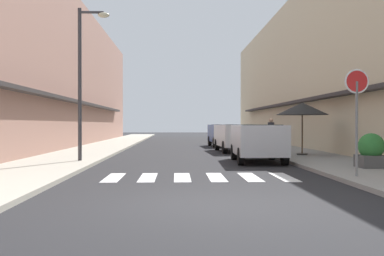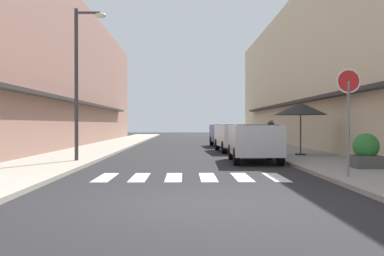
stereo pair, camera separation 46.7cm
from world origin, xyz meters
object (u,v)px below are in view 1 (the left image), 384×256
Objects in this scene: round_street_sign at (357,94)px; cafe_umbrella at (302,109)px; planter_corner at (371,151)px; parked_car_near at (258,139)px; pedestrian_walking_near at (271,133)px; parked_car_far at (224,133)px; parked_car_mid at (235,135)px; street_lamp at (85,68)px.

round_street_sign reaches higher than cafe_umbrella.
parked_car_near is at bearing 130.14° from planter_corner.
pedestrian_walking_near is at bearing 96.59° from planter_corner.
round_street_sign is 1.21× the size of cafe_umbrella.
parked_car_far is at bearing 103.54° from cafe_umbrella.
round_street_sign reaches higher than planter_corner.
parked_car_far is 16.47m from planter_corner.
parked_car_near is 2.44× the size of pedestrian_walking_near.
parked_car_mid is 12.84m from round_street_sign.
parked_car_far is at bearing 100.42° from planter_corner.
cafe_umbrella is at bearing 45.86° from parked_car_near.
round_street_sign is 1.67× the size of pedestrian_walking_near.
planter_corner is (2.98, -10.32, -0.28)m from parked_car_mid.
round_street_sign is (1.58, -18.54, 1.36)m from parked_car_far.
parked_car_mid and parked_car_far have the same top height.
round_street_sign reaches higher than parked_car_far.
street_lamp is 11.10m from pedestrian_walking_near.
pedestrian_walking_near is (8.46, 6.71, -2.59)m from street_lamp.
street_lamp is 9.62m from cafe_umbrella.
street_lamp is (-6.62, -13.02, 2.67)m from parked_car_far.
parked_car_near is 0.90× the size of parked_car_mid.
parked_car_far is 2.39× the size of pedestrian_walking_near.
parked_car_far is 18.66m from round_street_sign.
parked_car_near is 7.15m from street_lamp.
pedestrian_walking_near is at bearing 73.90° from parked_car_near.
parked_car_mid is at bearing -19.05° from pedestrian_walking_near.
parked_car_near is at bearing 68.23° from pedestrian_walking_near.
pedestrian_walking_near is (1.83, 6.36, 0.09)m from parked_car_near.
planter_corner is 9.96m from pedestrian_walking_near.
parked_car_mid is 5.08m from cafe_umbrella.
parked_car_near is 3.72m from cafe_umbrella.
parked_car_near and parked_car_mid have the same top height.
cafe_umbrella reaches higher than parked_car_near.
pedestrian_walking_near is (-1.14, 9.89, 0.37)m from planter_corner.
round_street_sign is at bearing -95.87° from cafe_umbrella.
parked_car_far is at bearing 90.00° from parked_car_mid.
street_lamp is (-8.20, 5.52, 1.31)m from round_street_sign.
round_street_sign is at bearing -85.13° from parked_car_far.
pedestrian_walking_near is (0.25, 12.23, -1.27)m from round_street_sign.
round_street_sign is at bearing -74.96° from parked_car_near.
planter_corner is (2.98, -3.53, -0.28)m from parked_car_near.
pedestrian_walking_near is at bearing 88.81° from round_street_sign.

